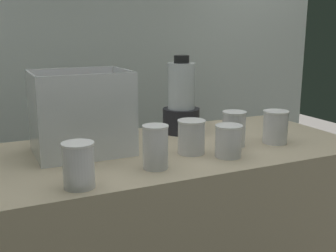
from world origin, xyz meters
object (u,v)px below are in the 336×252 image
Objects in this scene: juice_cup_pomegranate_far_left at (79,167)px; juice_cup_orange_right at (228,143)px; juice_cup_mango_rightmost at (275,129)px; blender_pitcher at (181,102)px; juice_cup_carrot_left at (156,149)px; carrot_display_bin at (81,128)px; juice_cup_mango_middle at (191,138)px; juice_cup_mango_far_right at (234,130)px.

juice_cup_pomegranate_far_left is 1.15× the size of juice_cup_orange_right.
juice_cup_mango_rightmost reaches higher than juice_cup_orange_right.
blender_pitcher is 0.47m from juice_cup_carrot_left.
juice_cup_carrot_left is 0.53m from juice_cup_mango_rightmost.
carrot_display_bin is 0.38m from juice_cup_mango_middle.
blender_pitcher is at bearing 53.62° from juice_cup_carrot_left.
juice_cup_carrot_left reaches higher than juice_cup_mango_rightmost.
juice_cup_mango_far_right is at bearing -72.68° from blender_pitcher.
juice_cup_mango_middle is 0.95× the size of juice_cup_mango_rightmost.
juice_cup_pomegranate_far_left is 0.98× the size of juice_cup_mango_far_right.
carrot_display_bin reaches higher than juice_cup_pomegranate_far_left.
juice_cup_mango_far_right is at bearing 17.21° from juice_cup_carrot_left.
juice_cup_mango_rightmost is at bearing 8.69° from juice_cup_carrot_left.
juice_cup_orange_right is at bearing -130.99° from juice_cup_mango_far_right.
juice_cup_orange_right is at bearing -42.85° from juice_cup_mango_middle.
juice_cup_mango_middle is 0.19m from juice_cup_mango_far_right.
carrot_display_bin is 2.51× the size of juice_cup_mango_far_right.
juice_cup_mango_middle is at bearing -110.00° from blender_pitcher.
blender_pitcher is 0.68m from juice_cup_pomegranate_far_left.
juice_cup_mango_rightmost is (0.25, 0.07, 0.01)m from juice_cup_orange_right.
carrot_display_bin is 0.46m from blender_pitcher.
juice_cup_pomegranate_far_left is 0.45m from juice_cup_mango_middle.
juice_cup_mango_far_right is at bearing 169.20° from juice_cup_mango_rightmost.
juice_cup_pomegranate_far_left is 0.52m from juice_cup_orange_right.
juice_cup_mango_middle is at bearing 28.26° from juice_cup_carrot_left.
carrot_display_bin is 0.71m from juice_cup_mango_rightmost.
juice_cup_mango_middle is 0.35m from juice_cup_mango_rightmost.
juice_cup_mango_middle is (-0.10, -0.28, -0.07)m from blender_pitcher.
carrot_display_bin reaches higher than juice_cup_carrot_left.
juice_cup_mango_rightmost is at bearing 10.11° from juice_cup_pomegranate_far_left.
juice_cup_carrot_left is 1.25× the size of juice_cup_orange_right.
blender_pitcher is 0.31m from juice_cup_mango_middle.
carrot_display_bin is at bearing 122.21° from juice_cup_carrot_left.
juice_cup_carrot_left is (-0.28, -0.37, -0.07)m from blender_pitcher.
juice_cup_pomegranate_far_left is 1.07× the size of juice_cup_mango_middle.
blender_pitcher is at bearing 107.32° from juice_cup_mango_far_right.
juice_cup_mango_middle is at bearing -26.59° from carrot_display_bin.
blender_pitcher is at bearing 129.81° from juice_cup_mango_rightmost.
juice_cup_orange_right is (-0.01, -0.37, -0.08)m from blender_pitcher.
juice_cup_mango_far_right is (0.36, 0.11, -0.00)m from juice_cup_carrot_left.
juice_cup_carrot_left is at bearing -171.31° from juice_cup_mango_rightmost.
juice_cup_mango_middle is 0.13m from juice_cup_orange_right.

